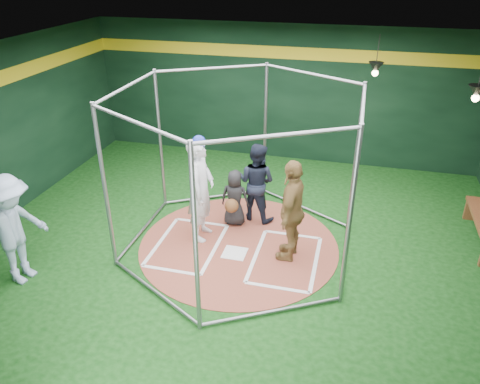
# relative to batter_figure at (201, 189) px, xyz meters

# --- Properties ---
(room_shell) EXTENTS (10.10, 9.10, 3.53)m
(room_shell) POSITION_rel_batter_figure_xyz_m (0.77, -0.12, 0.70)
(room_shell) COLOR #0C350C
(room_shell) RESTS_ON ground
(clay_disc) EXTENTS (3.80, 3.80, 0.01)m
(clay_disc) POSITION_rel_batter_figure_xyz_m (0.77, -0.13, -1.05)
(clay_disc) COLOR #984837
(clay_disc) RESTS_ON ground
(home_plate) EXTENTS (0.43, 0.43, 0.01)m
(home_plate) POSITION_rel_batter_figure_xyz_m (0.77, -0.43, -1.03)
(home_plate) COLOR white
(home_plate) RESTS_ON clay_disc
(batter_box_left) EXTENTS (1.17, 1.77, 0.01)m
(batter_box_left) POSITION_rel_batter_figure_xyz_m (-0.18, -0.38, -1.03)
(batter_box_left) COLOR white
(batter_box_left) RESTS_ON clay_disc
(batter_box_right) EXTENTS (1.17, 1.77, 0.01)m
(batter_box_right) POSITION_rel_batter_figure_xyz_m (1.72, -0.38, -1.03)
(batter_box_right) COLOR white
(batter_box_right) RESTS_ON clay_disc
(batting_cage) EXTENTS (4.05, 4.67, 3.00)m
(batting_cage) POSITION_rel_batter_figure_xyz_m (0.77, -0.13, 0.45)
(batting_cage) COLOR gray
(batting_cage) RESTS_ON ground
(pendant_lamp_near) EXTENTS (0.34, 0.34, 0.90)m
(pendant_lamp_near) POSITION_rel_batter_figure_xyz_m (2.97, 3.47, 1.69)
(pendant_lamp_near) COLOR black
(pendant_lamp_near) RESTS_ON room_shell
(pendant_lamp_far) EXTENTS (0.34, 0.34, 0.90)m
(pendant_lamp_far) POSITION_rel_batter_figure_xyz_m (4.77, 1.87, 1.69)
(pendant_lamp_far) COLOR black
(pendant_lamp_far) RESTS_ON room_shell
(batter_figure) EXTENTS (0.51, 0.76, 2.11)m
(batter_figure) POSITION_rel_batter_figure_xyz_m (0.00, 0.00, 0.00)
(batter_figure) COLOR silver
(batter_figure) RESTS_ON clay_disc
(visitor_leopard) EXTENTS (0.57, 1.16, 1.91)m
(visitor_leopard) POSITION_rel_batter_figure_xyz_m (1.77, -0.24, -0.08)
(visitor_leopard) COLOR #B28A4C
(visitor_leopard) RESTS_ON clay_disc
(catcher_figure) EXTENTS (0.59, 0.59, 1.18)m
(catcher_figure) POSITION_rel_batter_figure_xyz_m (0.49, 0.61, -0.45)
(catcher_figure) COLOR black
(catcher_figure) RESTS_ON clay_disc
(umpire) EXTENTS (0.95, 0.82, 1.66)m
(umpire) POSITION_rel_batter_figure_xyz_m (0.86, 0.96, -0.21)
(umpire) COLOR black
(umpire) RESTS_ON clay_disc
(bystander_blue) EXTENTS (0.91, 1.36, 1.95)m
(bystander_blue) POSITION_rel_batter_figure_xyz_m (-2.54, -2.04, -0.08)
(bystander_blue) COLOR #98AECA
(bystander_blue) RESTS_ON ground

